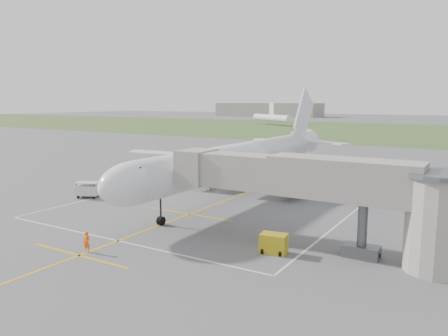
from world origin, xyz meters
The scene contains 10 objects.
ground centered at (0.00, 0.00, 0.00)m, with size 700.00×700.00×0.00m, color #545456.
grass_strip centered at (0.00, 130.00, 0.01)m, with size 700.00×120.00×0.02m, color #415525.
apron_markings centered at (0.00, -5.82, 0.01)m, with size 28.20×60.00×0.01m.
airliner centered at (0.00, 0.75, 4.39)m, with size 38.93×46.75×13.52m.
jet_bridge centered at (15.72, -13.50, 4.74)m, with size 23.40×5.00×7.20m.
gpu_unit centered at (12.11, -15.98, 0.73)m, with size 2.13×1.64×1.48m.
baggage_cart centered at (-14.92, -9.90, 0.94)m, with size 3.07×2.56×1.85m.
ramp_worker_nose centered at (-0.07, -23.17, 0.79)m, with size 0.57×0.38×1.57m, color #FE5E08.
ramp_worker_wing centered at (-4.58, 1.06, 0.78)m, with size 0.76×0.59×1.57m, color orange.
distant_hangars centered at (-16.15, 265.19, 5.17)m, with size 345.00×49.00×12.00m.
Camera 1 is at (25.30, -44.94, 11.34)m, focal length 35.00 mm.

